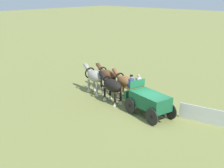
{
  "coord_description": "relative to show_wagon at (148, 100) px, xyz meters",
  "views": [
    {
      "loc": [
        -10.64,
        15.66,
        8.51
      ],
      "look_at": [
        4.4,
        -0.9,
        1.2
      ],
      "focal_mm": 46.17,
      "sensor_mm": 36.0,
      "label": 1
    }
  ],
  "objects": [
    {
      "name": "ground_plane",
      "position": [
        -0.17,
        0.04,
        -1.15
      ],
      "size": [
        220.0,
        220.0,
        0.0
      ],
      "primitive_type": "plane",
      "color": "olive"
    },
    {
      "name": "draft_horse_rear_near",
      "position": [
        3.67,
        -0.19,
        0.2
      ],
      "size": [
        3.08,
        1.43,
        2.22
      ],
      "color": "black",
      "rests_on": "ground"
    },
    {
      "name": "sponsor_banner",
      "position": [
        -3.4,
        -1.5,
        -0.6
      ],
      "size": [
        3.16,
        0.61,
        1.1
      ],
      "primitive_type": "cube",
      "rotation": [
        0.0,
        0.0,
        0.17
      ],
      "color": "silver",
      "rests_on": "ground"
    },
    {
      "name": "show_wagon",
      "position": [
        0.0,
        0.0,
        0.0
      ],
      "size": [
        5.87,
        2.54,
        2.67
      ],
      "color": "#195B38",
      "rests_on": "ground"
    },
    {
      "name": "draft_horse_lead_near",
      "position": [
        6.2,
        -0.78,
        0.31
      ],
      "size": [
        2.93,
        1.4,
        2.34
      ],
      "color": "#9E998E",
      "rests_on": "ground"
    },
    {
      "name": "draft_horse_lead_off",
      "position": [
        5.91,
        -2.04,
        0.18
      ],
      "size": [
        2.95,
        1.4,
        2.2
      ],
      "color": "brown",
      "rests_on": "ground"
    },
    {
      "name": "draft_horse_rear_off",
      "position": [
        3.38,
        -1.45,
        0.23
      ],
      "size": [
        2.93,
        1.39,
        2.26
      ],
      "color": "brown",
      "rests_on": "ground"
    }
  ]
}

